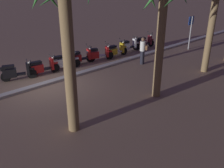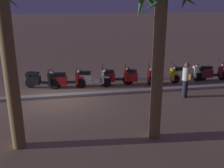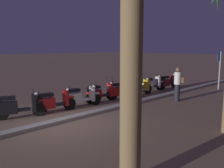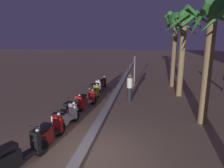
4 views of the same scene
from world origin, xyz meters
The scene contains 12 objects.
ground_plane centered at (0.00, 0.00, 0.00)m, with size 200.00×200.00×0.00m, color #93755B.
curb_strip centered at (0.00, -0.18, 0.06)m, with size 60.00×0.36×0.12m, color #BCB7AD.
scooter_maroon_far_back centered at (-8.68, -1.40, 0.45)m, with size 1.73×0.56×1.17m.
scooter_white_last_in_row centered at (-7.13, -1.53, 0.44)m, with size 1.74×0.63×1.04m.
scooter_yellow_gap_after_mid centered at (-5.65, -1.23, 0.45)m, with size 1.79×0.56×1.17m.
scooter_red_lead_nearest centered at (-4.26, -1.36, 0.45)m, with size 1.78×0.84×1.17m.
scooter_red_mid_rear centered at (-3.04, -1.59, 0.45)m, with size 1.82×0.64×1.17m.
scooter_white_mid_front centered at (-1.76, -1.46, 0.46)m, with size 1.82×0.70×1.17m.
scooter_red_tail_end centered at (-0.43, -1.48, 0.45)m, with size 1.77×0.59×1.04m.
scooter_black_mid_centre centered at (0.95, -1.70, 0.46)m, with size 1.76×0.85×1.04m.
crossing_sign centered at (-10.98, 0.94, 1.50)m, with size 0.60×0.12×2.40m.
pedestrian_strolling_near_curb centered at (-5.99, 0.92, 0.90)m, with size 0.40×0.44×1.69m.
Camera 3 is at (4.16, 6.85, 2.62)m, focal length 37.08 mm.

